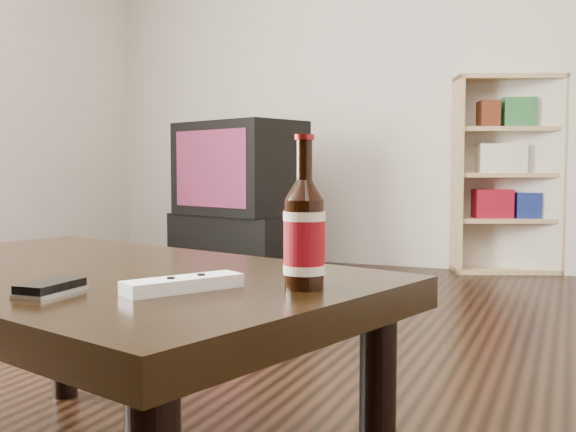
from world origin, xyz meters
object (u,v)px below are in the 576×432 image
at_px(tv, 239,169).
at_px(coffee_table, 90,297).
at_px(phone, 50,288).
at_px(tv_stand, 240,243).
at_px(bookshelf, 504,171).
at_px(beer_bottle, 304,235).
at_px(remote, 183,284).

relative_size(tv, coffee_table, 0.66).
xyz_separation_m(tv, phone, (1.18, -2.99, -0.20)).
height_order(tv_stand, phone, phone).
bearing_deg(phone, coffee_table, 114.75).
xyz_separation_m(bookshelf, beer_bottle, (-0.01, -3.47, -0.10)).
distance_m(bookshelf, beer_bottle, 3.47).
xyz_separation_m(tv_stand, bookshelf, (1.56, 0.68, 0.46)).
height_order(bookshelf, coffee_table, bookshelf).
bearing_deg(beer_bottle, coffee_table, 174.14).
bearing_deg(beer_bottle, tv_stand, 119.00).
bearing_deg(bookshelf, tv, -177.36).
distance_m(tv_stand, beer_bottle, 3.21).
relative_size(bookshelf, phone, 10.31).
relative_size(tv, beer_bottle, 3.47).
height_order(tv_stand, beer_bottle, beer_bottle).
bearing_deg(bookshelf, phone, -116.91).
relative_size(coffee_table, phone, 11.30).
distance_m(coffee_table, remote, 0.36).
bearing_deg(tv, phone, -48.28).
relative_size(tv_stand, phone, 7.63).
bearing_deg(coffee_table, tv_stand, 110.96).
relative_size(tv_stand, beer_bottle, 3.53).
xyz_separation_m(tv_stand, phone, (1.18, -2.99, 0.28)).
relative_size(bookshelf, coffee_table, 0.91).
relative_size(tv, remote, 4.38).
bearing_deg(coffee_table, tv, 110.98).
xyz_separation_m(phone, remote, (0.19, 0.11, 0.00)).
bearing_deg(phone, tv, 108.99).
distance_m(phone, remote, 0.21).
xyz_separation_m(tv_stand, beer_bottle, (1.55, -2.79, 0.36)).
relative_size(tv_stand, coffee_table, 0.68).
height_order(tv_stand, remote, remote).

